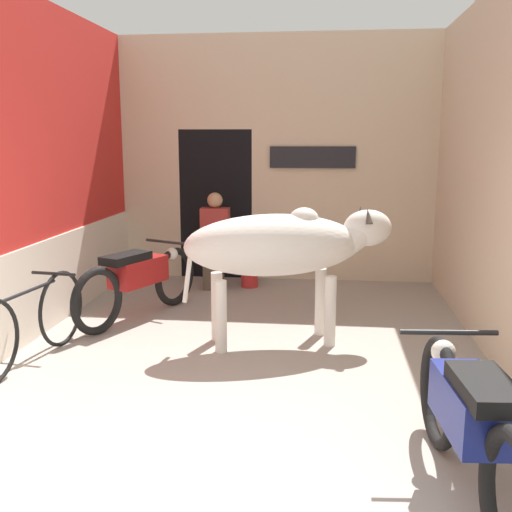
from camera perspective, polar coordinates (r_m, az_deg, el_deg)
name	(u,v)px	position (r m, az deg, el deg)	size (l,w,h in m)	color
wall_left_shopfront	(16,175)	(6.13, -21.86, 7.18)	(0.25, 5.56, 3.31)	red
wall_back_with_doorway	(256,176)	(8.51, -0.05, 7.66)	(4.29, 0.93, 3.31)	beige
wall_right_with_door	(510,175)	(5.58, 23.02, 7.15)	(0.22, 5.56, 3.31)	beige
cow	(283,246)	(5.62, 2.56, 0.96)	(2.04, 1.06, 1.31)	silver
motorcycle_near	(470,421)	(3.49, 19.71, -14.57)	(0.58, 1.91, 0.81)	black
motorcycle_far	(139,278)	(6.60, -11.11, -2.09)	(0.89, 1.81, 0.79)	black
bicycle	(29,323)	(5.56, -20.79, -6.00)	(0.44, 1.72, 0.73)	black
shopkeeper_seated	(215,238)	(7.81, -3.95, 1.69)	(0.37, 0.33, 1.25)	brown
plastic_stool	(249,269)	(7.92, -0.62, -1.29)	(0.32, 0.32, 0.44)	red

